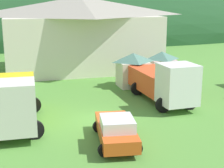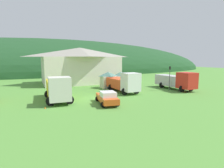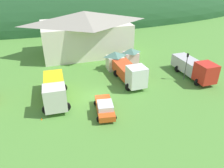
# 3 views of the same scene
# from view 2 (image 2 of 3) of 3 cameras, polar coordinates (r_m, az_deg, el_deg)

# --- Properties ---
(ground_plane) EXTENTS (200.00, 200.00, 0.00)m
(ground_plane) POSITION_cam_2_polar(r_m,az_deg,el_deg) (26.85, -4.93, -4.36)
(ground_plane) COLOR #518C38
(forested_hill_backdrop) EXTENTS (165.70, 60.00, 28.28)m
(forested_hill_backdrop) POSITION_cam_2_polar(r_m,az_deg,el_deg) (87.11, -18.30, 3.72)
(forested_hill_backdrop) COLOR #1E4723
(forested_hill_backdrop) RESTS_ON ground
(depot_building) EXTENTS (17.91, 11.32, 8.21)m
(depot_building) POSITION_cam_2_polar(r_m,az_deg,el_deg) (43.83, -9.82, 5.86)
(depot_building) COLOR silver
(depot_building) RESTS_ON ground
(play_shed_cream) EXTENTS (2.92, 2.41, 3.12)m
(play_shed_cream) POSITION_cam_2_polar(r_m,az_deg,el_deg) (35.88, -1.22, 1.35)
(play_shed_cream) COLOR beige
(play_shed_cream) RESTS_ON ground
(play_shed_pink) EXTENTS (2.65, 2.17, 2.94)m
(play_shed_pink) POSITION_cam_2_polar(r_m,az_deg,el_deg) (38.40, 2.75, 1.64)
(play_shed_pink) COLOR beige
(play_shed_pink) RESTS_ON ground
(flatbed_truck_yellow) EXTENTS (3.56, 8.15, 3.46)m
(flatbed_truck_yellow) POSITION_cam_2_polar(r_m,az_deg,el_deg) (25.76, -16.47, -1.25)
(flatbed_truck_yellow) COLOR silver
(flatbed_truck_yellow) RESTS_ON ground
(heavy_rig_white) EXTENTS (3.48, 8.07, 3.44)m
(heavy_rig_white) POSITION_cam_2_polar(r_m,az_deg,el_deg) (31.18, 3.69, 0.44)
(heavy_rig_white) COLOR white
(heavy_rig_white) RESTS_ON ground
(crane_truck_red) EXTENTS (3.39, 8.54, 3.31)m
(crane_truck_red) POSITION_cam_2_polar(r_m,az_deg,el_deg) (35.91, 19.40, 1.06)
(crane_truck_red) COLOR red
(crane_truck_red) RESTS_ON ground
(service_pickup_orange) EXTENTS (2.79, 5.15, 1.66)m
(service_pickup_orange) POSITION_cam_2_polar(r_m,az_deg,el_deg) (23.12, -1.52, -4.23)
(service_pickup_orange) COLOR #D9531C
(service_pickup_orange) RESTS_ON ground
(traffic_light_east) EXTENTS (0.20, 0.32, 4.30)m
(traffic_light_east) POSITION_cam_2_polar(r_m,az_deg,el_deg) (34.53, 17.44, 2.45)
(traffic_light_east) COLOR #4C4C51
(traffic_light_east) RESTS_ON ground
(traffic_cone_near_pickup) EXTENTS (0.36, 0.36, 0.47)m
(traffic_cone_near_pickup) POSITION_cam_2_polar(r_m,az_deg,el_deg) (22.53, -20.00, -7.19)
(traffic_cone_near_pickup) COLOR orange
(traffic_cone_near_pickup) RESTS_ON ground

